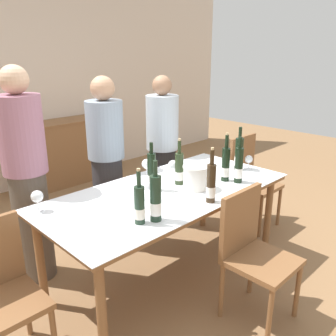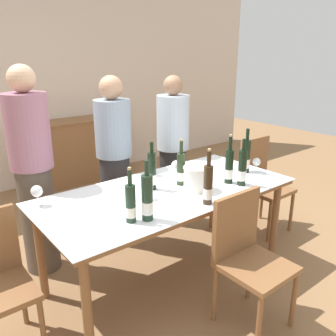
{
  "view_description": "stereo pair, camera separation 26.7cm",
  "coord_description": "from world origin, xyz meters",
  "px_view_note": "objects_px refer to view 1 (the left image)",
  "views": [
    {
      "loc": [
        -1.78,
        -1.8,
        1.79
      ],
      "look_at": [
        0.0,
        0.0,
        0.94
      ],
      "focal_mm": 38.0,
      "sensor_mm": 36.0,
      "label": 1
    },
    {
      "loc": [
        -1.59,
        -1.98,
        1.79
      ],
      "look_at": [
        0.0,
        0.0,
        0.94
      ],
      "focal_mm": 38.0,
      "sensor_mm": 36.0,
      "label": 2
    }
  ],
  "objects_px": {
    "wine_glass_1": "(147,164)",
    "person_guest_left": "(107,164)",
    "wine_bottle_1": "(239,166)",
    "chair_right_end": "(249,176)",
    "wine_glass_4": "(249,160)",
    "person_host": "(27,179)",
    "wine_bottle_6": "(239,155)",
    "wine_bottle_3": "(211,184)",
    "wine_bottle_4": "(179,169)",
    "person_guest_right": "(162,152)",
    "wine_bottle_5": "(139,205)",
    "wine_bottle_0": "(156,200)",
    "chair_near_front": "(252,247)",
    "ice_bucket": "(196,177)",
    "wine_glass_0": "(148,187)",
    "wine_glass_2": "(37,197)",
    "sideboard_cabinet": "(61,153)",
    "wine_glass_3": "(173,166)",
    "wine_bottle_7": "(226,165)",
    "dining_table": "(168,198)",
    "wine_bottle_2": "(152,173)"
  },
  "relations": [
    {
      "from": "dining_table",
      "to": "wine_glass_0",
      "type": "bearing_deg",
      "value": -172.28
    },
    {
      "from": "wine_bottle_2",
      "to": "dining_table",
      "type": "bearing_deg",
      "value": -50.26
    },
    {
      "from": "wine_bottle_1",
      "to": "chair_right_end",
      "type": "bearing_deg",
      "value": 25.72
    },
    {
      "from": "wine_glass_4",
      "to": "chair_near_front",
      "type": "distance_m",
      "value": 1.01
    },
    {
      "from": "wine_bottle_2",
      "to": "wine_bottle_4",
      "type": "distance_m",
      "value": 0.25
    },
    {
      "from": "wine_bottle_4",
      "to": "wine_bottle_6",
      "type": "relative_size",
      "value": 0.96
    },
    {
      "from": "wine_bottle_2",
      "to": "wine_glass_0",
      "type": "xyz_separation_m",
      "value": [
        -0.15,
        -0.13,
        -0.04
      ]
    },
    {
      "from": "wine_glass_4",
      "to": "chair_right_end",
      "type": "height_order",
      "value": "chair_right_end"
    },
    {
      "from": "ice_bucket",
      "to": "chair_right_end",
      "type": "relative_size",
      "value": 0.21
    },
    {
      "from": "dining_table",
      "to": "wine_glass_0",
      "type": "relative_size",
      "value": 14.31
    },
    {
      "from": "wine_bottle_4",
      "to": "person_guest_left",
      "type": "bearing_deg",
      "value": 101.63
    },
    {
      "from": "wine_bottle_7",
      "to": "person_guest_right",
      "type": "bearing_deg",
      "value": 78.31
    },
    {
      "from": "wine_bottle_3",
      "to": "person_host",
      "type": "relative_size",
      "value": 0.23
    },
    {
      "from": "chair_right_end",
      "to": "person_guest_right",
      "type": "height_order",
      "value": "person_guest_right"
    },
    {
      "from": "wine_bottle_3",
      "to": "sideboard_cabinet",
      "type": "bearing_deg",
      "value": 81.84
    },
    {
      "from": "wine_glass_4",
      "to": "person_guest_left",
      "type": "xyz_separation_m",
      "value": [
        -0.88,
        0.94,
        -0.06
      ]
    },
    {
      "from": "wine_bottle_6",
      "to": "wine_bottle_0",
      "type": "bearing_deg",
      "value": -169.85
    },
    {
      "from": "person_host",
      "to": "chair_right_end",
      "type": "bearing_deg",
      "value": -18.34
    },
    {
      "from": "wine_bottle_7",
      "to": "wine_glass_1",
      "type": "bearing_deg",
      "value": 125.93
    },
    {
      "from": "wine_glass_1",
      "to": "wine_glass_3",
      "type": "xyz_separation_m",
      "value": [
        0.11,
        -0.2,
        0.01
      ]
    },
    {
      "from": "chair_near_front",
      "to": "person_guest_left",
      "type": "relative_size",
      "value": 0.57
    },
    {
      "from": "sideboard_cabinet",
      "to": "wine_bottle_0",
      "type": "distance_m",
      "value": 3.06
    },
    {
      "from": "wine_glass_3",
      "to": "wine_glass_4",
      "type": "xyz_separation_m",
      "value": [
        0.67,
        -0.3,
        -0.03
      ]
    },
    {
      "from": "wine_bottle_4",
      "to": "person_host",
      "type": "bearing_deg",
      "value": 141.36
    },
    {
      "from": "wine_glass_4",
      "to": "person_guest_left",
      "type": "bearing_deg",
      "value": 133.0
    },
    {
      "from": "chair_right_end",
      "to": "person_host",
      "type": "height_order",
      "value": "person_host"
    },
    {
      "from": "wine_glass_0",
      "to": "wine_glass_2",
      "type": "relative_size",
      "value": 0.94
    },
    {
      "from": "wine_bottle_2",
      "to": "wine_bottle_7",
      "type": "relative_size",
      "value": 0.94
    },
    {
      "from": "wine_glass_3",
      "to": "wine_bottle_4",
      "type": "bearing_deg",
      "value": -113.15
    },
    {
      "from": "sideboard_cabinet",
      "to": "chair_near_front",
      "type": "height_order",
      "value": "chair_near_front"
    },
    {
      "from": "wine_bottle_6",
      "to": "chair_near_front",
      "type": "distance_m",
      "value": 1.0
    },
    {
      "from": "wine_glass_1",
      "to": "person_guest_left",
      "type": "bearing_deg",
      "value": 102.39
    },
    {
      "from": "wine_glass_4",
      "to": "wine_bottle_0",
      "type": "bearing_deg",
      "value": -172.88
    },
    {
      "from": "chair_right_end",
      "to": "wine_bottle_0",
      "type": "bearing_deg",
      "value": -166.9
    },
    {
      "from": "person_guest_right",
      "to": "wine_bottle_5",
      "type": "bearing_deg",
      "value": -138.95
    },
    {
      "from": "wine_bottle_4",
      "to": "person_guest_left",
      "type": "height_order",
      "value": "person_guest_left"
    },
    {
      "from": "wine_bottle_4",
      "to": "wine_glass_3",
      "type": "xyz_separation_m",
      "value": [
        0.05,
        0.12,
        -0.01
      ]
    },
    {
      "from": "wine_bottle_7",
      "to": "wine_glass_1",
      "type": "distance_m",
      "value": 0.66
    },
    {
      "from": "wine_glass_4",
      "to": "chair_right_end",
      "type": "bearing_deg",
      "value": 29.89
    },
    {
      "from": "wine_bottle_7",
      "to": "person_host",
      "type": "distance_m",
      "value": 1.56
    },
    {
      "from": "sideboard_cabinet",
      "to": "person_guest_left",
      "type": "bearing_deg",
      "value": -105.08
    },
    {
      "from": "sideboard_cabinet",
      "to": "wine_bottle_6",
      "type": "xyz_separation_m",
      "value": [
        0.32,
        -2.67,
        0.46
      ]
    },
    {
      "from": "wine_bottle_3",
      "to": "wine_bottle_4",
      "type": "xyz_separation_m",
      "value": [
        0.1,
        0.4,
        -0.01
      ]
    },
    {
      "from": "wine_bottle_1",
      "to": "wine_bottle_6",
      "type": "relative_size",
      "value": 0.97
    },
    {
      "from": "dining_table",
      "to": "wine_glass_1",
      "type": "distance_m",
      "value": 0.41
    },
    {
      "from": "chair_near_front",
      "to": "ice_bucket",
      "type": "bearing_deg",
      "value": 83.6
    },
    {
      "from": "chair_near_front",
      "to": "wine_bottle_0",
      "type": "bearing_deg",
      "value": 142.97
    },
    {
      "from": "chair_right_end",
      "to": "wine_glass_2",
      "type": "bearing_deg",
      "value": 173.36
    },
    {
      "from": "wine_glass_3",
      "to": "wine_glass_0",
      "type": "bearing_deg",
      "value": -157.34
    },
    {
      "from": "dining_table",
      "to": "wine_bottle_6",
      "type": "xyz_separation_m",
      "value": [
        0.8,
        -0.09,
        0.21
      ]
    }
  ]
}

